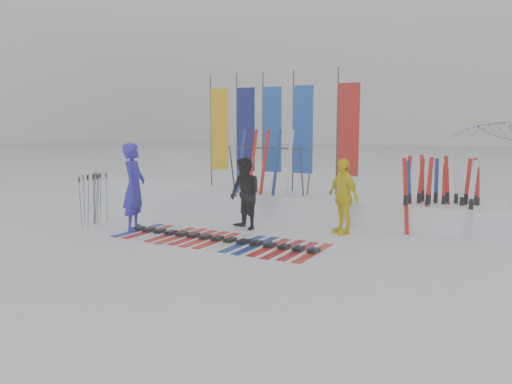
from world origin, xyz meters
The scene contains 10 objects.
ground centered at (0.00, 0.00, 0.00)m, with size 120.00×120.00×0.00m, color white.
snow_bank centered at (0.00, 4.60, 0.30)m, with size 14.00×1.60×0.60m, color white.
person_blue centered at (-2.72, 1.19, 0.98)m, with size 0.72×0.47×1.96m, color #2820BE.
person_black centered at (-0.55, 2.45, 0.82)m, with size 0.80×0.62×1.64m, color black.
person_yellow centered at (1.55, 3.08, 0.82)m, with size 0.97×0.40×1.65m, color yellow.
ski_row centered at (-0.44, 1.14, 0.04)m, with size 4.41×1.70×0.07m.
pole_cluster centered at (-4.03, 1.23, 0.62)m, with size 0.52×0.88×1.26m.
feather_flags centered at (-1.01, 4.84, 2.24)m, with size 4.41×0.19×3.20m.
ski_rack centered at (-0.81, 4.20, 1.38)m, with size 2.04×0.80×1.23m.
upright_skis centered at (3.38, 4.34, 0.81)m, with size 1.60×1.06×1.70m.
Camera 1 is at (5.06, -7.27, 2.32)m, focal length 35.00 mm.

